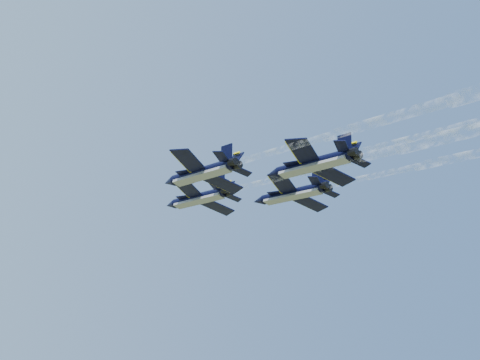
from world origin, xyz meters
TOP-DOWN VIEW (x-y plane):
  - jet_lead at (-3.12, 10.12)m, footprint 12.63×16.89m
  - jet_left at (-11.43, -2.09)m, footprint 12.63×16.89m
  - jet_right at (7.11, -2.07)m, footprint 12.63×16.89m
  - jet_slot at (-1.99, -15.49)m, footprint 12.63×16.89m
  - smoke_trail_lead at (-0.26, -27.16)m, footprint 5.29×48.78m
  - smoke_trail_left at (-8.58, -39.37)m, footprint 5.29×48.78m

SIDE VIEW (x-z plane):
  - jet_lead at x=-3.12m, z-range 93.32..98.29m
  - jet_left at x=-11.43m, z-range 93.32..98.29m
  - jet_right at x=7.11m, z-range 93.32..98.29m
  - jet_slot at x=-1.99m, z-range 93.32..98.29m
  - smoke_trail_lead at x=-0.26m, z-range 94.82..96.87m
  - smoke_trail_left at x=-8.58m, z-range 94.82..96.87m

